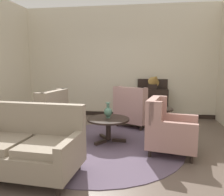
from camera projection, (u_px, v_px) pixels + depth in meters
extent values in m
plane|color=brown|center=(97.00, 152.00, 4.09)|extent=(8.32, 8.32, 0.00)
cube|color=beige|center=(118.00, 62.00, 6.75)|extent=(5.85, 0.08, 3.24)
cube|color=black|center=(118.00, 114.00, 6.93)|extent=(5.69, 0.03, 0.12)
cylinder|color=#5B4C60|center=(101.00, 146.00, 4.38)|extent=(3.14, 3.14, 0.01)
cylinder|color=black|center=(108.00, 119.00, 4.56)|extent=(0.85, 0.85, 0.04)
cylinder|color=black|center=(108.00, 130.00, 4.59)|extent=(0.10, 0.10, 0.41)
cube|color=black|center=(119.00, 141.00, 4.59)|extent=(0.28, 0.07, 0.07)
cube|color=black|center=(104.00, 137.00, 4.82)|extent=(0.22, 0.26, 0.07)
cube|color=black|center=(100.00, 143.00, 4.47)|extent=(0.21, 0.26, 0.07)
cylinder|color=#4C7A66|center=(108.00, 117.00, 4.61)|extent=(0.09, 0.09, 0.02)
ellipsoid|color=#4C7A66|center=(108.00, 112.00, 4.60)|extent=(0.17, 0.17, 0.19)
cylinder|color=#4C7A66|center=(108.00, 105.00, 4.58)|extent=(0.06, 0.06, 0.09)
torus|color=#4C7A66|center=(108.00, 103.00, 4.57)|extent=(0.10, 0.10, 0.02)
cube|color=gray|center=(25.00, 157.00, 3.16)|extent=(1.55, 0.95, 0.29)
cube|color=gray|center=(37.00, 121.00, 3.45)|extent=(1.51, 0.23, 0.56)
cube|color=gray|center=(1.00, 143.00, 3.16)|extent=(0.64, 0.70, 0.10)
cube|color=gray|center=(45.00, 147.00, 3.02)|extent=(0.64, 0.70, 0.10)
cube|color=gray|center=(70.00, 146.00, 2.93)|extent=(0.15, 0.77, 0.19)
cylinder|color=black|center=(58.00, 190.00, 2.71)|extent=(0.06, 0.06, 0.14)
cylinder|color=black|center=(2.00, 158.00, 3.67)|extent=(0.06, 0.06, 0.14)
cylinder|color=black|center=(79.00, 165.00, 3.39)|extent=(0.06, 0.06, 0.14)
cube|color=tan|center=(135.00, 115.00, 5.78)|extent=(1.10, 1.09, 0.30)
cube|color=tan|center=(129.00, 99.00, 5.46)|extent=(0.80, 0.50, 0.58)
cube|color=tan|center=(144.00, 97.00, 5.31)|extent=(0.18, 0.22, 0.44)
cube|color=tan|center=(118.00, 95.00, 5.73)|extent=(0.18, 0.22, 0.44)
cube|color=tan|center=(149.00, 106.00, 5.57)|extent=(0.41, 0.67, 0.22)
cube|color=tan|center=(125.00, 103.00, 6.00)|extent=(0.41, 0.67, 0.22)
cylinder|color=black|center=(153.00, 122.00, 5.88)|extent=(0.06, 0.06, 0.14)
cylinder|color=black|center=(131.00, 119.00, 6.27)|extent=(0.06, 0.06, 0.14)
cylinder|color=black|center=(141.00, 128.00, 5.37)|extent=(0.06, 0.06, 0.14)
cylinder|color=black|center=(117.00, 124.00, 5.76)|extent=(0.06, 0.06, 0.14)
cube|color=tan|center=(172.00, 137.00, 3.98)|extent=(0.96, 0.91, 0.31)
cube|color=tan|center=(153.00, 113.00, 4.03)|extent=(0.29, 0.78, 0.52)
cube|color=tan|center=(155.00, 113.00, 3.68)|extent=(0.22, 0.14, 0.39)
cube|color=tan|center=(161.00, 106.00, 4.30)|extent=(0.22, 0.14, 0.39)
cube|color=tan|center=(174.00, 128.00, 3.61)|extent=(0.73, 0.24, 0.19)
cube|color=tan|center=(177.00, 119.00, 4.23)|extent=(0.73, 0.24, 0.19)
cylinder|color=black|center=(192.00, 159.00, 3.62)|extent=(0.06, 0.06, 0.14)
cylinder|color=black|center=(192.00, 146.00, 4.18)|extent=(0.06, 0.06, 0.14)
cylinder|color=black|center=(150.00, 153.00, 3.84)|extent=(0.06, 0.06, 0.14)
cylinder|color=black|center=(156.00, 142.00, 4.41)|extent=(0.06, 0.06, 0.14)
cube|color=gray|center=(41.00, 126.00, 4.71)|extent=(0.97, 0.97, 0.31)
cube|color=gray|center=(55.00, 105.00, 4.54)|extent=(0.26, 0.87, 0.59)
cube|color=gray|center=(61.00, 99.00, 4.91)|extent=(0.21, 0.13, 0.45)
cube|color=gray|center=(40.00, 105.00, 4.20)|extent=(0.21, 0.13, 0.45)
cube|color=gray|center=(48.00, 110.00, 5.04)|extent=(0.76, 0.20, 0.21)
cube|color=gray|center=(26.00, 117.00, 4.33)|extent=(0.76, 0.20, 0.21)
cylinder|color=black|center=(37.00, 130.00, 5.17)|extent=(0.06, 0.06, 0.14)
cylinder|color=black|center=(16.00, 140.00, 4.51)|extent=(0.06, 0.06, 0.14)
cylinder|color=black|center=(64.00, 133.00, 4.97)|extent=(0.06, 0.06, 0.14)
cylinder|color=black|center=(47.00, 144.00, 4.31)|extent=(0.06, 0.06, 0.14)
cylinder|color=black|center=(160.00, 109.00, 4.57)|extent=(0.51, 0.51, 0.03)
cylinder|color=black|center=(160.00, 126.00, 4.62)|extent=(0.07, 0.07, 0.65)
cylinder|color=black|center=(159.00, 140.00, 4.67)|extent=(0.33, 0.33, 0.04)
cube|color=black|center=(152.00, 102.00, 6.47)|extent=(0.86, 0.43, 0.77)
cube|color=black|center=(152.00, 84.00, 6.59)|extent=(0.86, 0.04, 0.27)
cube|color=black|center=(138.00, 118.00, 6.43)|extent=(0.06, 0.06, 0.10)
cube|color=black|center=(166.00, 119.00, 6.32)|extent=(0.06, 0.06, 0.10)
cube|color=black|center=(139.00, 116.00, 6.76)|extent=(0.06, 0.06, 0.10)
cube|color=black|center=(165.00, 116.00, 6.64)|extent=(0.06, 0.06, 0.10)
cube|color=black|center=(153.00, 87.00, 6.39)|extent=(0.24, 0.24, 0.14)
cone|color=#B28942|center=(155.00, 79.00, 6.27)|extent=(0.43, 0.50, 0.43)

